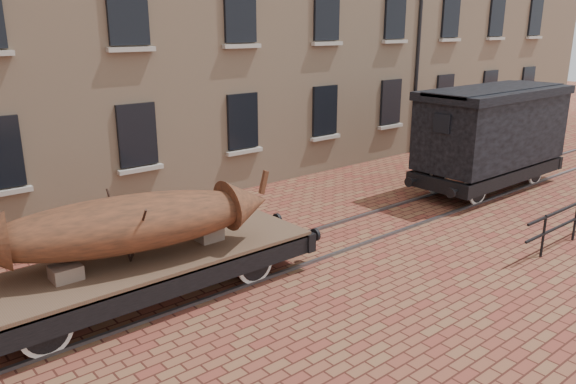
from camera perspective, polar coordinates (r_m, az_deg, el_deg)
ground at (r=13.80m, az=4.23°, el=-4.94°), size 90.00×90.00×0.00m
rail_track at (r=13.78m, az=4.24°, el=-4.83°), size 30.00×1.52×0.06m
flatcar_wagon at (r=10.95m, az=-14.39°, el=-7.35°), size 7.56×2.05×1.14m
iron_boat at (r=10.52m, az=-16.00°, el=-3.08°), size 5.65×2.50×1.40m
goods_van at (r=18.67m, az=20.09°, el=6.26°), size 6.24×2.27×3.23m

